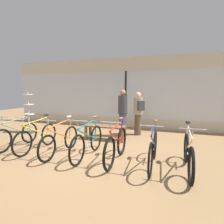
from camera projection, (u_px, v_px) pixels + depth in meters
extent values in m
plane|color=#99754C|center=(94.00, 152.00, 4.86)|extent=(24.00, 24.00, 0.00)
cube|color=beige|center=(125.00, 122.00, 8.22)|extent=(12.00, 0.08, 0.45)
cube|color=silver|center=(126.00, 95.00, 8.06)|extent=(12.00, 0.04, 2.15)
cube|color=beige|center=(126.00, 64.00, 7.89)|extent=(12.00, 0.08, 0.60)
cube|color=black|center=(126.00, 95.00, 8.03)|extent=(0.08, 0.02, 2.15)
torus|color=black|center=(30.00, 133.00, 5.73)|extent=(0.06, 0.67, 0.67)
torus|color=black|center=(2.00, 141.00, 4.79)|extent=(0.06, 0.67, 0.67)
cylinder|color=gray|center=(15.00, 129.00, 5.19)|extent=(0.03, 0.94, 0.51)
cylinder|color=gray|center=(28.00, 126.00, 5.67)|extent=(0.03, 0.11, 0.49)
cylinder|color=gray|center=(15.00, 120.00, 5.19)|extent=(0.03, 0.87, 0.10)
cylinder|color=gray|center=(24.00, 134.00, 5.52)|extent=(0.03, 0.45, 0.03)
cylinder|color=#B2B2B7|center=(27.00, 116.00, 5.59)|extent=(0.02, 0.02, 0.14)
ellipsoid|color=#B2A893|center=(27.00, 114.00, 5.58)|extent=(0.11, 0.22, 0.06)
cylinder|color=#B2B2B7|center=(2.00, 119.00, 4.77)|extent=(0.02, 0.02, 0.12)
cylinder|color=#ADADB2|center=(2.00, 117.00, 4.76)|extent=(0.46, 0.02, 0.02)
torus|color=black|center=(49.00, 134.00, 5.51)|extent=(0.05, 0.69, 0.69)
torus|color=black|center=(22.00, 144.00, 4.52)|extent=(0.05, 0.69, 0.69)
cylinder|color=gold|center=(35.00, 131.00, 4.95)|extent=(0.03, 0.98, 0.51)
cylinder|color=gold|center=(48.00, 127.00, 5.44)|extent=(0.03, 0.11, 0.49)
cylinder|color=gold|center=(36.00, 121.00, 4.94)|extent=(0.03, 0.91, 0.10)
cylinder|color=gold|center=(44.00, 136.00, 5.29)|extent=(0.03, 0.47, 0.03)
cylinder|color=#B2B2B7|center=(46.00, 117.00, 5.36)|extent=(0.02, 0.02, 0.14)
ellipsoid|color=black|center=(46.00, 115.00, 5.35)|extent=(0.11, 0.22, 0.06)
cylinder|color=#B2B2B7|center=(23.00, 120.00, 4.51)|extent=(0.02, 0.02, 0.12)
cylinder|color=#ADADB2|center=(23.00, 118.00, 4.50)|extent=(0.46, 0.02, 0.02)
torus|color=black|center=(71.00, 137.00, 5.19)|extent=(0.05, 0.67, 0.67)
torus|color=black|center=(47.00, 148.00, 4.18)|extent=(0.05, 0.67, 0.67)
cylinder|color=orange|center=(59.00, 134.00, 4.62)|extent=(0.03, 1.01, 0.51)
cylinder|color=orange|center=(70.00, 130.00, 5.12)|extent=(0.03, 0.11, 0.49)
cylinder|color=orange|center=(59.00, 123.00, 4.61)|extent=(0.03, 0.93, 0.10)
cylinder|color=orange|center=(67.00, 139.00, 4.96)|extent=(0.03, 0.49, 0.03)
cylinder|color=#B2B2B7|center=(69.00, 119.00, 5.05)|extent=(0.02, 0.02, 0.14)
ellipsoid|color=#B2A893|center=(69.00, 117.00, 5.04)|extent=(0.11, 0.22, 0.06)
cylinder|color=#B2B2B7|center=(48.00, 123.00, 4.16)|extent=(0.02, 0.02, 0.12)
cylinder|color=#ADADB2|center=(47.00, 121.00, 4.16)|extent=(0.46, 0.02, 0.02)
torus|color=black|center=(96.00, 138.00, 5.00)|extent=(0.05, 0.72, 0.72)
torus|color=black|center=(77.00, 150.00, 3.99)|extent=(0.05, 0.72, 0.72)
cylinder|color=#1E7A7F|center=(87.00, 135.00, 4.43)|extent=(0.03, 1.01, 0.51)
cylinder|color=#1E7A7F|center=(96.00, 130.00, 4.94)|extent=(0.03, 0.11, 0.49)
cylinder|color=#1E7A7F|center=(87.00, 124.00, 4.42)|extent=(0.03, 0.94, 0.10)
cylinder|color=#1E7A7F|center=(93.00, 140.00, 4.77)|extent=(0.03, 0.49, 0.03)
cylinder|color=#B2B2B7|center=(95.00, 120.00, 4.86)|extent=(0.02, 0.02, 0.14)
ellipsoid|color=brown|center=(95.00, 117.00, 4.85)|extent=(0.11, 0.22, 0.06)
cylinder|color=#B2B2B7|center=(78.00, 123.00, 3.97)|extent=(0.02, 0.02, 0.12)
cylinder|color=#ADADB2|center=(78.00, 121.00, 3.96)|extent=(0.46, 0.02, 0.02)
torus|color=black|center=(122.00, 141.00, 4.67)|extent=(0.06, 0.74, 0.74)
torus|color=black|center=(109.00, 154.00, 3.74)|extent=(0.06, 0.74, 0.74)
cylinder|color=red|center=(116.00, 137.00, 4.14)|extent=(0.03, 0.93, 0.51)
cylinder|color=red|center=(121.00, 133.00, 4.61)|extent=(0.03, 0.11, 0.49)
cylinder|color=red|center=(116.00, 126.00, 4.13)|extent=(0.03, 0.86, 0.10)
cylinder|color=red|center=(119.00, 143.00, 4.46)|extent=(0.03, 0.45, 0.03)
cylinder|color=#B2B2B7|center=(121.00, 121.00, 4.53)|extent=(0.02, 0.02, 0.14)
ellipsoid|color=brown|center=(121.00, 118.00, 4.52)|extent=(0.11, 0.22, 0.06)
cylinder|color=#B2B2B7|center=(110.00, 125.00, 3.72)|extent=(0.02, 0.02, 0.12)
cylinder|color=#ADADB2|center=(110.00, 122.00, 3.71)|extent=(0.46, 0.02, 0.02)
torus|color=black|center=(155.00, 144.00, 4.42)|extent=(0.04, 0.72, 0.72)
torus|color=black|center=(150.00, 160.00, 3.42)|extent=(0.04, 0.72, 0.72)
cylinder|color=navy|center=(153.00, 141.00, 3.85)|extent=(0.03, 0.99, 0.51)
cylinder|color=navy|center=(155.00, 136.00, 4.35)|extent=(0.03, 0.11, 0.49)
cylinder|color=navy|center=(154.00, 129.00, 3.85)|extent=(0.03, 0.92, 0.10)
cylinder|color=navy|center=(154.00, 147.00, 4.19)|extent=(0.03, 0.48, 0.03)
cylinder|color=#B2B2B7|center=(155.00, 124.00, 4.27)|extent=(0.02, 0.02, 0.14)
ellipsoid|color=brown|center=(156.00, 120.00, 4.26)|extent=(0.11, 0.22, 0.06)
cylinder|color=#B2B2B7|center=(152.00, 129.00, 3.41)|extent=(0.02, 0.02, 0.12)
cylinder|color=#ADADB2|center=(152.00, 126.00, 3.40)|extent=(0.46, 0.02, 0.02)
torus|color=black|center=(186.00, 148.00, 4.17)|extent=(0.06, 0.71, 0.71)
torus|color=black|center=(191.00, 166.00, 3.17)|extent=(0.06, 0.71, 0.71)
cylinder|color=beige|center=(189.00, 145.00, 3.60)|extent=(0.03, 1.00, 0.51)
cylinder|color=beige|center=(187.00, 138.00, 4.10)|extent=(0.03, 0.11, 0.49)
cylinder|color=beige|center=(190.00, 132.00, 3.59)|extent=(0.03, 0.92, 0.10)
cylinder|color=beige|center=(187.00, 151.00, 3.94)|extent=(0.03, 0.48, 0.03)
cylinder|color=#B2B2B7|center=(188.00, 126.00, 4.02)|extent=(0.02, 0.02, 0.14)
ellipsoid|color=black|center=(188.00, 122.00, 4.01)|extent=(0.11, 0.22, 0.06)
cylinder|color=#B2B2B7|center=(193.00, 132.00, 3.15)|extent=(0.02, 0.02, 0.12)
cylinder|color=#ADADB2|center=(193.00, 129.00, 3.14)|extent=(0.46, 0.02, 0.02)
cylinder|color=#333333|center=(30.00, 132.00, 7.17)|extent=(0.48, 0.48, 0.03)
cylinder|color=silver|center=(29.00, 112.00, 7.07)|extent=(0.04, 0.04, 1.66)
cylinder|color=white|center=(30.00, 124.00, 7.13)|extent=(0.40, 0.40, 0.02)
cylinder|color=white|center=(29.00, 114.00, 7.08)|extent=(0.40, 0.40, 0.02)
cylinder|color=white|center=(28.00, 104.00, 7.03)|extent=(0.40, 0.40, 0.02)
cylinder|color=white|center=(28.00, 94.00, 6.98)|extent=(0.40, 0.40, 0.02)
cube|color=brown|center=(105.00, 126.00, 6.07)|extent=(1.40, 0.44, 0.05)
cube|color=brown|center=(86.00, 133.00, 6.14)|extent=(0.08, 0.08, 0.45)
cube|color=brown|center=(122.00, 136.00, 5.72)|extent=(0.08, 0.08, 0.45)
cube|color=brown|center=(90.00, 131.00, 6.48)|extent=(0.08, 0.08, 0.45)
cube|color=brown|center=(125.00, 134.00, 6.06)|extent=(0.08, 0.08, 0.45)
cylinder|color=brown|center=(138.00, 125.00, 6.76)|extent=(0.36, 0.36, 0.80)
cylinder|color=tan|center=(138.00, 106.00, 6.67)|extent=(0.47, 0.47, 0.64)
sphere|color=beige|center=(138.00, 95.00, 6.62)|extent=(0.21, 0.21, 0.21)
cube|color=#38383D|center=(141.00, 106.00, 6.44)|extent=(0.28, 0.25, 0.36)
cylinder|color=#424C6B|center=(123.00, 125.00, 6.53)|extent=(0.36, 0.36, 0.85)
cylinder|color=#333338|center=(123.00, 105.00, 6.44)|extent=(0.48, 0.48, 0.67)
sphere|color=#9E7051|center=(123.00, 93.00, 6.38)|extent=(0.22, 0.22, 0.22)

